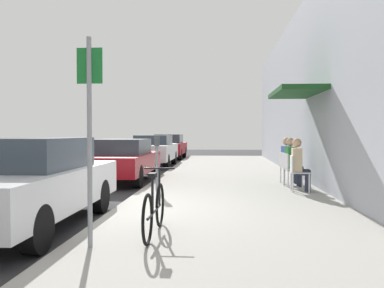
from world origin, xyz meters
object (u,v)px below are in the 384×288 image
seated_patron_0 (299,163)px  cafe_chair_2 (286,166)px  parked_car_2 (153,150)px  parked_car_3 (169,146)px  street_sign (90,125)px  parking_meter (157,160)px  seated_patron_2 (289,159)px  parked_car_0 (27,182)px  cafe_chair_1 (290,167)px  bicycle_0 (154,209)px  cafe_chair_0 (297,171)px  parked_car_1 (122,160)px  seated_patron_1 (292,160)px

seated_patron_0 → cafe_chair_2: (-0.06, 1.58, -0.19)m
parked_car_2 → parked_car_3: bearing=90.0°
parked_car_2 → street_sign: (1.50, -13.73, 0.89)m
parking_meter → seated_patron_2: bearing=26.2°
parked_car_0 → seated_patron_2: bearing=46.4°
street_sign → cafe_chair_1: size_ratio=2.99×
parked_car_3 → bicycle_0: 18.82m
bicycle_0 → cafe_chair_1: (2.74, 5.40, 0.14)m
parked_car_2 → cafe_chair_1: (4.94, -7.69, -0.12)m
parked_car_0 → bicycle_0: size_ratio=2.57×
parked_car_0 → cafe_chair_0: size_ratio=5.06×
parking_meter → cafe_chair_2: parking_meter is taller
cafe_chair_2 → parked_car_1: bearing=168.0°
seated_patron_1 → bicycle_0: bearing=-117.4°
parked_car_0 → seated_patron_1: parked_car_0 is taller
parked_car_1 → cafe_chair_0: size_ratio=5.06×
parking_meter → bicycle_0: bearing=-81.5°
parked_car_0 → cafe_chair_1: 6.76m
parked_car_3 → seated_patron_1: (5.00, -13.28, 0.07)m
parked_car_3 → cafe_chair_0: size_ratio=5.06×
cafe_chair_1 → parked_car_0: bearing=-137.0°
parked_car_0 → street_sign: 2.25m
parked_car_1 → parked_car_2: bearing=90.0°
seated_patron_0 → seated_patron_1: same height
parked_car_0 → bicycle_0: bearing=-19.6°
cafe_chair_0 → seated_patron_2: size_ratio=0.67×
parked_car_3 → parking_meter: bearing=-83.8°
street_sign → seated_patron_2: size_ratio=2.02×
parking_meter → cafe_chair_0: parking_meter is taller
cafe_chair_2 → seated_patron_0: bearing=-87.8°
parked_car_0 → seated_patron_0: bearing=36.2°
parked_car_0 → parked_car_1: 6.30m
cafe_chair_0 → parked_car_2: bearing=119.8°
parked_car_1 → seated_patron_0: size_ratio=3.41×
parked_car_3 → parked_car_0: bearing=-90.0°
cafe_chair_0 → cafe_chair_2: (0.00, 1.58, 0.00)m
parked_car_0 → seated_patron_2: size_ratio=3.41×
seated_patron_2 → parked_car_3: bearing=111.6°
parked_car_0 → cafe_chair_0: (4.94, 3.67, -0.12)m
street_sign → cafe_chair_1: (3.44, 6.04, -1.02)m
parking_meter → seated_patron_0: size_ratio=1.02×
seated_patron_0 → cafe_chair_2: 1.59m
parked_car_2 → street_sign: 13.84m
parking_meter → street_sign: size_ratio=0.51×
seated_patron_0 → seated_patron_2: same height
parked_car_3 → seated_patron_1: 14.19m
parked_car_0 → parked_car_1: bearing=90.0°
street_sign → parked_car_2: bearing=96.2°
seated_patron_1 → seated_patron_0: bearing=-90.0°
bicycle_0 → cafe_chair_0: bicycle_0 is taller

